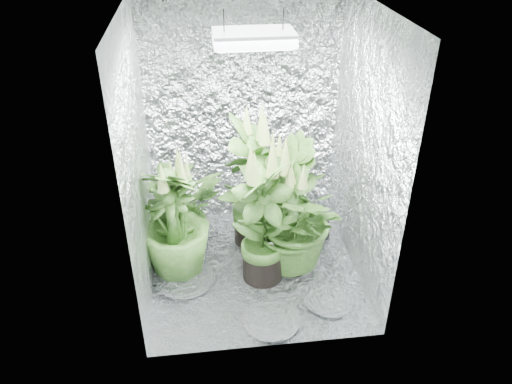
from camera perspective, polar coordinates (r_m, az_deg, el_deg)
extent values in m
plane|color=silver|center=(4.06, -0.20, -8.66)|extent=(1.60, 1.60, 0.00)
cube|color=silver|center=(4.21, -1.54, 8.97)|extent=(1.60, 0.02, 2.00)
cube|color=silver|center=(2.82, 1.71, -3.58)|extent=(1.60, 0.02, 2.00)
cube|color=silver|center=(3.50, -13.36, 3.10)|extent=(0.02, 1.60, 2.00)
cube|color=silver|center=(3.66, 12.33, 4.57)|extent=(0.02, 1.60, 2.00)
cube|color=silver|center=(3.16, -0.27, 20.25)|extent=(1.60, 1.60, 0.01)
cube|color=gray|center=(3.19, -0.26, 17.26)|extent=(0.50, 0.30, 0.08)
cube|color=white|center=(3.20, -0.26, 16.48)|extent=(0.46, 0.26, 0.01)
cylinder|color=black|center=(3.15, -3.70, 18.97)|extent=(0.01, 0.01, 0.13)
cylinder|color=black|center=(3.19, 3.13, 19.15)|extent=(0.01, 0.01, 0.13)
cylinder|color=black|center=(4.22, -8.58, -5.29)|extent=(0.25, 0.25, 0.22)
cylinder|color=#4F3A1C|center=(4.17, -8.68, -4.25)|extent=(0.23, 0.23, 0.03)
imported|color=#1D4013|center=(4.05, -8.92, -1.81)|extent=(0.90, 0.90, 0.78)
cone|color=#7E954E|center=(3.87, -9.32, 2.36)|extent=(0.08, 0.08, 0.22)
cylinder|color=black|center=(4.27, -0.42, -4.00)|extent=(0.31, 0.31, 0.28)
cylinder|color=#4F3A1C|center=(4.19, -0.43, -2.63)|extent=(0.28, 0.28, 0.03)
imported|color=#1D4013|center=(4.02, -0.45, 1.24)|extent=(0.80, 0.80, 1.11)
cone|color=#7E954E|center=(3.79, -0.48, 7.64)|extent=(0.10, 0.10, 0.28)
cylinder|color=black|center=(4.23, 3.33, -4.39)|extent=(0.32, 0.32, 0.28)
cylinder|color=#4F3A1C|center=(4.15, 3.39, -2.97)|extent=(0.29, 0.29, 0.03)
imported|color=#1D4013|center=(4.02, 3.49, -0.14)|extent=(0.60, 0.60, 0.95)
cone|color=#7E954E|center=(3.82, 3.69, 5.06)|extent=(0.10, 0.10, 0.28)
cylinder|color=black|center=(3.99, -8.80, -7.67)|extent=(0.26, 0.26, 0.23)
cylinder|color=#4F3A1C|center=(3.93, -8.92, -6.51)|extent=(0.24, 0.24, 0.03)
imported|color=#1D4013|center=(3.77, -9.27, -3.14)|extent=(0.69, 0.69, 0.95)
cone|color=#7E954E|center=(3.55, -9.84, 2.40)|extent=(0.08, 0.08, 0.23)
cylinder|color=black|center=(4.00, 4.17, -7.36)|extent=(0.25, 0.25, 0.23)
cylinder|color=#4F3A1C|center=(3.94, 4.22, -6.26)|extent=(0.23, 0.23, 0.03)
imported|color=#1D4013|center=(3.79, 4.37, -3.31)|extent=(1.03, 1.03, 0.86)
cone|color=#7E954E|center=(3.59, 4.61, 1.63)|extent=(0.08, 0.08, 0.23)
cylinder|color=black|center=(3.90, 0.78, -7.98)|extent=(0.31, 0.31, 0.28)
cylinder|color=#4F3A1C|center=(3.82, 0.80, -6.54)|extent=(0.29, 0.29, 0.03)
imported|color=#1D4013|center=(3.65, 0.83, -3.04)|extent=(0.77, 0.77, 1.03)
cone|color=#7E954E|center=(3.41, 0.89, 3.15)|extent=(0.10, 0.10, 0.28)
cylinder|color=black|center=(4.40, 7.47, -4.64)|extent=(0.14, 0.14, 0.08)
cylinder|color=black|center=(4.31, 7.62, -2.94)|extent=(0.10, 0.10, 0.10)
cylinder|color=#4C4C51|center=(4.29, 6.85, -3.01)|extent=(0.02, 0.30, 0.30)
torus|color=#4C4C51|center=(4.29, 6.85, -3.01)|extent=(0.02, 0.31, 0.31)
cube|color=white|center=(3.78, 1.88, -6.35)|extent=(0.06, 0.04, 0.09)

